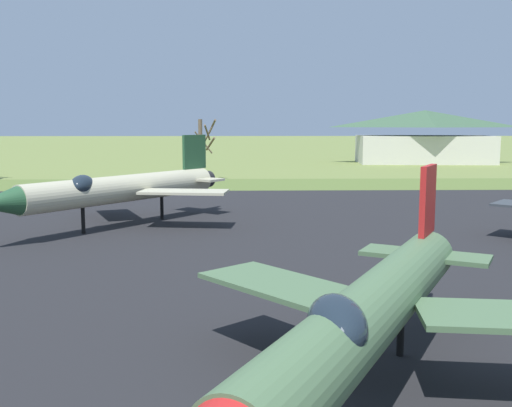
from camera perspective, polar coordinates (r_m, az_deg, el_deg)
asphalt_apron at (r=26.95m, az=-5.25°, el=-6.09°), size 87.41×60.73×0.05m
grass_verge_strip at (r=62.84m, az=-3.15°, el=1.83°), size 147.41×12.00×0.06m
jet_fighter_front_right at (r=13.66m, az=10.53°, el=-10.37°), size 10.51×14.71×5.13m
jet_fighter_rear_left at (r=37.47m, az=-13.20°, el=1.41°), size 13.17×15.35×5.63m
bare_tree_right_of_center at (r=67.47m, az=-5.10°, el=5.51°), size 2.45×3.22×6.91m
visitor_building at (r=101.00m, az=15.81°, el=6.14°), size 22.78×11.82×8.53m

